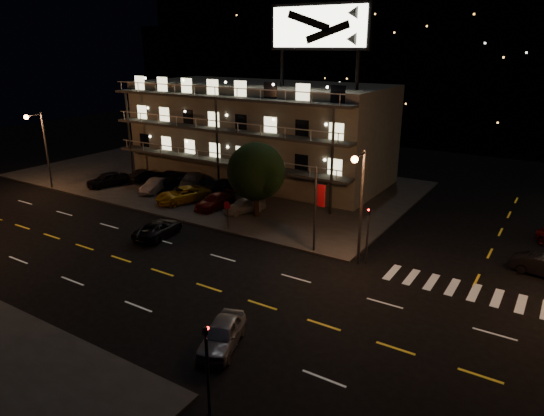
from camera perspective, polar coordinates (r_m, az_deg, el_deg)
The scene contains 24 objects.
ground at distance 32.17m, azimuth -10.22°, elevation -8.31°, with size 140.00×140.00×0.00m, color black.
curb_nw at distance 54.92m, azimuth -7.15°, elevation 3.38°, with size 44.00×24.00×0.15m, color #333230.
motel at distance 54.47m, azimuth -1.41°, elevation 9.07°, with size 28.00×13.80×18.10m.
hill_backdrop at distance 93.28m, azimuth 16.88°, elevation 16.15°, with size 120.00×25.00×24.00m.
streetlight_nw at distance 54.92m, azimuth -25.43°, elevation 6.95°, with size 0.44×1.92×8.00m.
streetlight_nc at distance 32.33m, azimuth 10.29°, elevation 1.32°, with size 0.44×1.92×8.00m.
signal_nw at distance 33.43m, azimuth 11.21°, elevation -2.49°, with size 0.20×0.27×4.60m.
signal_sw at distance 20.25m, azimuth -7.64°, elevation -17.41°, with size 0.20×0.27×4.60m.
banner_north at distance 34.53m, azimuth 5.21°, elevation 0.01°, with size 0.83×0.16×6.40m.
stop_sign at distance 39.33m, azimuth -5.27°, elevation -0.28°, with size 0.91×0.11×2.61m.
tree at distance 41.48m, azimuth -1.92°, elevation 4.14°, with size 5.18×4.99×6.53m.
lot_car_0 at distance 54.37m, azimuth -18.83°, elevation 3.23°, with size 1.73×4.30×1.46m, color black.
lot_car_1 at distance 50.84m, azimuth -13.61°, elevation 2.60°, with size 1.39×3.99×1.32m, color gray.
lot_car_2 at distance 46.91m, azimuth -10.46°, elevation 1.56°, with size 2.40×5.21×1.45m, color gold.
lot_car_3 at distance 44.81m, azimuth -6.71°, elevation 0.82°, with size 1.81×4.44×1.29m, color #550D0C.
lot_car_4 at distance 43.34m, azimuth -3.26°, elevation 0.34°, with size 1.58×3.92×1.34m, color gray.
lot_car_5 at distance 55.30m, azimuth -14.61°, elevation 3.77°, with size 1.34×3.83×1.26m, color black.
lot_car_6 at distance 53.30m, azimuth -11.62°, elevation 3.57°, with size 2.45×5.32×1.48m, color black.
lot_car_7 at distance 52.29m, azimuth -9.16°, elevation 3.43°, with size 2.08×5.11×1.48m, color gray.
lot_car_8 at distance 49.75m, azimuth -5.70°, elevation 2.76°, with size 1.70×4.23×1.44m, color black.
lot_car_9 at distance 46.54m, azimuth -1.46°, elevation 1.61°, with size 1.33×3.81×1.26m, color #550D0C.
side_car_0 at distance 36.57m, azimuth 29.40°, elevation -6.02°, with size 1.38×3.96×1.31m, color black.
road_car_east at distance 25.16m, azimuth -5.89°, elevation -14.54°, with size 1.64×4.09×1.39m, color gray.
road_car_west at distance 39.34m, azimuth -13.20°, elevation -2.36°, with size 2.13×4.63×1.29m, color black.
Camera 1 is at (19.81, -20.83, 14.44)m, focal length 32.00 mm.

